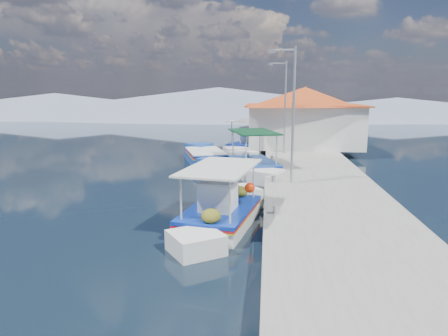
# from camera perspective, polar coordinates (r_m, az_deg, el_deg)

# --- Properties ---
(ground) EXTENTS (160.00, 160.00, 0.00)m
(ground) POSITION_cam_1_polar(r_m,az_deg,el_deg) (17.63, -5.60, -4.66)
(ground) COLOR black
(ground) RESTS_ON ground
(quay) EXTENTS (5.00, 44.00, 0.50)m
(quay) POSITION_cam_1_polar(r_m,az_deg,el_deg) (23.21, 11.87, -0.50)
(quay) COLOR gray
(quay) RESTS_ON ground
(bollards) EXTENTS (0.20, 17.20, 0.30)m
(bollards) POSITION_cam_1_polar(r_m,az_deg,el_deg) (22.27, 6.73, 0.24)
(bollards) COLOR #A5A8AD
(bollards) RESTS_ON quay
(main_caique) EXTENTS (2.86, 6.95, 2.32)m
(main_caique) POSITION_cam_1_polar(r_m,az_deg,el_deg) (14.45, -0.48, -6.20)
(main_caique) COLOR white
(main_caique) RESTS_ON ground
(caique_green_canopy) EXTENTS (3.46, 6.84, 2.67)m
(caique_green_canopy) POSITION_cam_1_polar(r_m,az_deg,el_deg) (23.51, 4.11, 0.21)
(caique_green_canopy) COLOR white
(caique_green_canopy) RESTS_ON ground
(caique_blue_hull) EXTENTS (3.56, 6.80, 1.27)m
(caique_blue_hull) POSITION_cam_1_polar(r_m,az_deg,el_deg) (26.74, -2.48, 1.37)
(caique_blue_hull) COLOR #1B48A6
(caique_blue_hull) RESTS_ON ground
(caique_far) EXTENTS (4.31, 7.12, 2.73)m
(caique_far) POSITION_cam_1_polar(r_m,az_deg,el_deg) (31.71, 4.00, 3.10)
(caique_far) COLOR white
(caique_far) RESTS_ON ground
(harbor_building) EXTENTS (10.49, 10.49, 4.40)m
(harbor_building) POSITION_cam_1_polar(r_m,az_deg,el_deg) (31.83, 10.96, 7.07)
(harbor_building) COLOR silver
(harbor_building) RESTS_ON quay
(lamp_post_near) EXTENTS (1.21, 0.14, 6.00)m
(lamp_post_near) POSITION_cam_1_polar(r_m,az_deg,el_deg) (18.71, 9.24, 8.09)
(lamp_post_near) COLOR #A5A8AD
(lamp_post_near) RESTS_ON quay
(lamp_post_far) EXTENTS (1.21, 0.14, 6.00)m
(lamp_post_far) POSITION_cam_1_polar(r_m,az_deg,el_deg) (27.69, 8.22, 8.88)
(lamp_post_far) COLOR #A5A8AD
(lamp_post_far) RESTS_ON quay
(mountain_ridge) EXTENTS (171.40, 96.00, 5.50)m
(mountain_ridge) POSITION_cam_1_polar(r_m,az_deg,el_deg) (72.77, 8.47, 8.43)
(mountain_ridge) COLOR slate
(mountain_ridge) RESTS_ON ground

